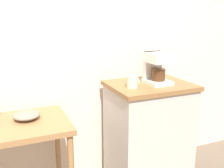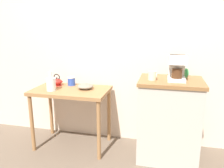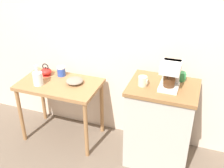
% 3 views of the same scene
% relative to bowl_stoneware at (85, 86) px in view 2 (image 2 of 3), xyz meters
% --- Properties ---
extents(ground_plane, '(8.00, 8.00, 0.00)m').
position_rel_bowl_stoneware_xyz_m(ground_plane, '(0.41, -0.01, -0.77)').
color(ground_plane, '#6B5B4C').
extents(back_wall, '(4.40, 0.10, 2.80)m').
position_rel_bowl_stoneware_xyz_m(back_wall, '(0.51, 0.34, 0.63)').
color(back_wall, beige).
rests_on(back_wall, ground_plane).
extents(wooden_table, '(0.91, 0.55, 0.74)m').
position_rel_bowl_stoneware_xyz_m(wooden_table, '(-0.17, -0.05, -0.13)').
color(wooden_table, '#9E7044').
rests_on(wooden_table, ground_plane).
extents(kitchen_counter, '(0.67, 0.54, 0.92)m').
position_rel_bowl_stoneware_xyz_m(kitchen_counter, '(0.99, -0.05, -0.31)').
color(kitchen_counter, '#BCB7AD').
rests_on(kitchen_counter, ground_plane).
extents(bowl_stoneware, '(0.19, 0.19, 0.06)m').
position_rel_bowl_stoneware_xyz_m(bowl_stoneware, '(0.00, 0.00, 0.00)').
color(bowl_stoneware, gray).
rests_on(bowl_stoneware, wooden_table).
extents(teakettle, '(0.16, 0.13, 0.15)m').
position_rel_bowl_stoneware_xyz_m(teakettle, '(-0.40, 0.07, 0.02)').
color(teakettle, red).
rests_on(teakettle, wooden_table).
extents(glass_carafe_vase, '(0.11, 0.11, 0.23)m').
position_rel_bowl_stoneware_xyz_m(glass_carafe_vase, '(-0.37, -0.16, 0.05)').
color(glass_carafe_vase, silver).
rests_on(glass_carafe_vase, wooden_table).
extents(canister_enamel, '(0.10, 0.10, 0.11)m').
position_rel_bowl_stoneware_xyz_m(canister_enamel, '(-0.23, 0.13, 0.02)').
color(canister_enamel, '#2D4CAD').
rests_on(canister_enamel, wooden_table).
extents(coffee_maker, '(0.18, 0.22, 0.26)m').
position_rel_bowl_stoneware_xyz_m(coffee_maker, '(1.04, -0.06, 0.29)').
color(coffee_maker, white).
rests_on(coffee_maker, kitchen_counter).
extents(mug_tall_green, '(0.08, 0.07, 0.09)m').
position_rel_bowl_stoneware_xyz_m(mug_tall_green, '(1.14, 0.11, 0.19)').
color(mug_tall_green, '#338C4C').
rests_on(mug_tall_green, kitchen_counter).
extents(mug_small_cream, '(0.09, 0.09, 0.09)m').
position_rel_bowl_stoneware_xyz_m(mug_small_cream, '(0.79, -0.11, 0.20)').
color(mug_small_cream, beige).
rests_on(mug_small_cream, kitchen_counter).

